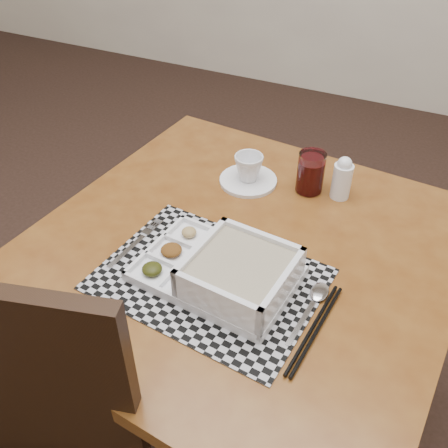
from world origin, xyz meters
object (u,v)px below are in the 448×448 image
(juice_glass, at_px, (310,174))
(creamer_bottle, at_px, (342,178))
(cup, at_px, (249,168))
(serving_tray, at_px, (233,275))
(dining_table, at_px, (241,268))

(juice_glass, height_order, creamer_bottle, creamer_bottle)
(cup, distance_m, juice_glass, 0.16)
(serving_tray, height_order, creamer_bottle, creamer_bottle)
(serving_tray, xyz_separation_m, creamer_bottle, (0.11, 0.40, 0.02))
(dining_table, height_order, juice_glass, juice_glass)
(serving_tray, distance_m, juice_glass, 0.40)
(dining_table, distance_m, serving_tray, 0.17)
(cup, relative_size, juice_glass, 0.70)
(cup, distance_m, creamer_bottle, 0.24)
(dining_table, xyz_separation_m, serving_tray, (0.04, -0.13, 0.11))
(cup, bearing_deg, juice_glass, 36.41)
(dining_table, distance_m, cup, 0.28)
(serving_tray, distance_m, cup, 0.38)
(juice_glass, bearing_deg, dining_table, -104.52)
(cup, height_order, creamer_bottle, creamer_bottle)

